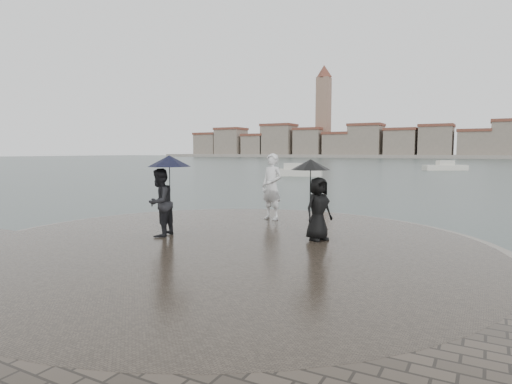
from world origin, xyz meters
The scene contains 8 objects.
ground centered at (0.00, 0.00, 0.00)m, with size 400.00×400.00×0.00m, color #2B3835.
kerb_ring centered at (0.00, 3.50, 0.16)m, with size 12.50×12.50×0.32m, color gray.
quay_tip centered at (0.00, 3.50, 0.18)m, with size 11.90×11.90×0.36m, color #2D261E.
statue centered at (-0.70, 7.11, 1.40)m, with size 0.75×0.50×2.07m, color white.
visitor_left centered at (-1.88, 3.35, 1.50)m, with size 1.19×1.12×2.04m.
visitor_right centered at (1.64, 4.81, 1.45)m, with size 1.12×1.03×1.95m.
far_skyline centered at (-6.29, 160.71, 5.61)m, with size 260.00×20.00×37.00m.
boats centered at (5.67, 44.85, 0.38)m, with size 40.73×24.90×1.50m.
Camera 1 is at (5.29, -4.85, 2.50)m, focal length 30.00 mm.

